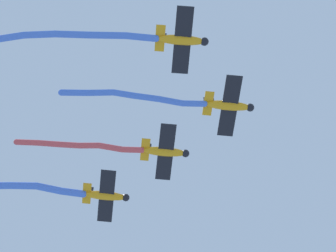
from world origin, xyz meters
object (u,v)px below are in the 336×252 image
object	(u,v)px
airplane_left_wing	(165,152)
airplane_slot	(106,196)
airplane_lead	(229,106)
airplane_right_wing	(182,40)

from	to	relation	value
airplane_left_wing	airplane_slot	world-z (taller)	airplane_left_wing
airplane_lead	airplane_left_wing	bearing A→B (deg)	133.82
airplane_left_wing	airplane_right_wing	distance (m)	13.17
airplane_lead	airplane_right_wing	size ratio (longest dim) A/B	1.00
airplane_right_wing	airplane_left_wing	bearing A→B (deg)	93.26
airplane_left_wing	airplane_lead	bearing A→B (deg)	-46.13
airplane_left_wing	airplane_right_wing	bearing A→B (deg)	-88.12
airplane_left_wing	airplane_right_wing	size ratio (longest dim) A/B	1.00
airplane_left_wing	airplane_right_wing	world-z (taller)	airplane_right_wing
airplane_lead	airplane_slot	xyz separation A→B (m)	(-9.60, 14.88, -0.30)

